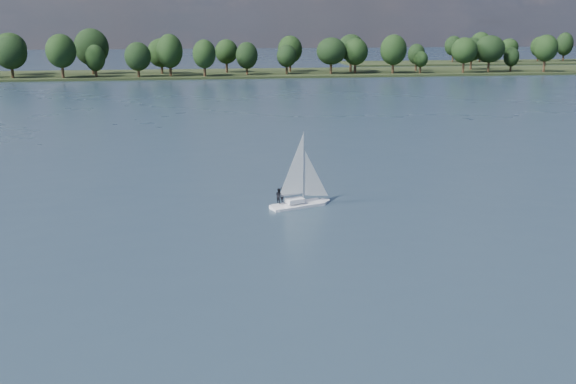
# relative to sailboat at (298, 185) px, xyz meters

# --- Properties ---
(ground) EXTENTS (700.00, 700.00, 0.00)m
(ground) POSITION_rel_sailboat_xyz_m (9.55, 63.54, -2.30)
(ground) COLOR #233342
(ground) RESTS_ON ground
(far_shore) EXTENTS (660.00, 40.00, 1.50)m
(far_shore) POSITION_rel_sailboat_xyz_m (9.55, 175.54, -2.30)
(far_shore) COLOR black
(far_shore) RESTS_ON ground
(far_shore_back) EXTENTS (220.00, 30.00, 1.40)m
(far_shore_back) POSITION_rel_sailboat_xyz_m (169.55, 223.54, -2.30)
(far_shore_back) COLOR black
(far_shore_back) RESTS_ON ground
(sailboat) EXTENTS (6.47, 3.76, 8.22)m
(sailboat) POSITION_rel_sailboat_xyz_m (0.00, 0.00, 0.00)
(sailboat) COLOR white
(sailboat) RESTS_ON ground
(treeline) EXTENTS (562.61, 73.89, 18.31)m
(treeline) POSITION_rel_sailboat_xyz_m (2.99, 172.04, 5.83)
(treeline) COLOR black
(treeline) RESTS_ON ground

